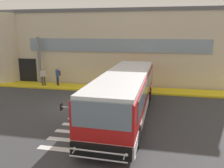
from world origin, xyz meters
name	(u,v)px	position (x,y,z in m)	size (l,w,h in m)	color
ground_plane	(84,106)	(0.00, 0.00, -0.01)	(80.00, 90.00, 0.02)	#353538
bay_paint_stripes	(96,134)	(2.00, -4.20, 0.00)	(4.40, 3.96, 0.01)	silver
terminal_building	(110,45)	(-0.69, 11.64, 3.52)	(24.42, 13.80, 7.05)	beige
boarding_curb	(101,88)	(0.00, 4.80, 0.07)	(26.62, 2.00, 0.15)	yellow
entry_support_column	(39,60)	(-6.19, 5.40, 2.35)	(0.28, 0.28, 4.41)	slate
bus_main_foreground	(125,95)	(3.07, -1.38, 1.33)	(3.31, 11.44, 2.70)	red
passenger_near_column	(43,76)	(-5.39, 4.48, 1.08)	(0.45, 0.43, 1.68)	#4C4233
passenger_by_doorway	(58,75)	(-4.13, 4.85, 1.11)	(0.51, 0.52, 1.68)	#1E2338
safety_bollard_yellow	(141,89)	(3.65, 3.60, 0.45)	(0.18, 0.18, 0.90)	yellow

